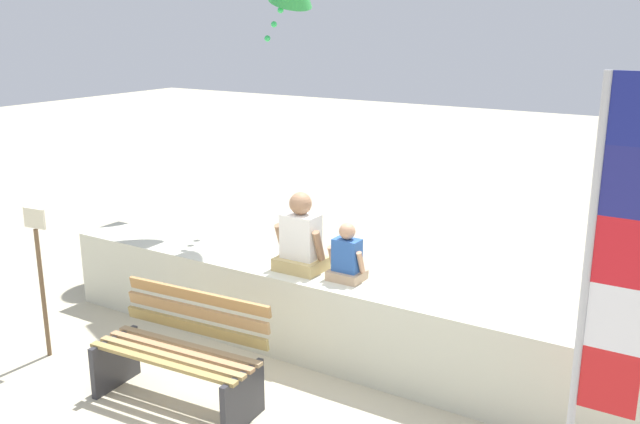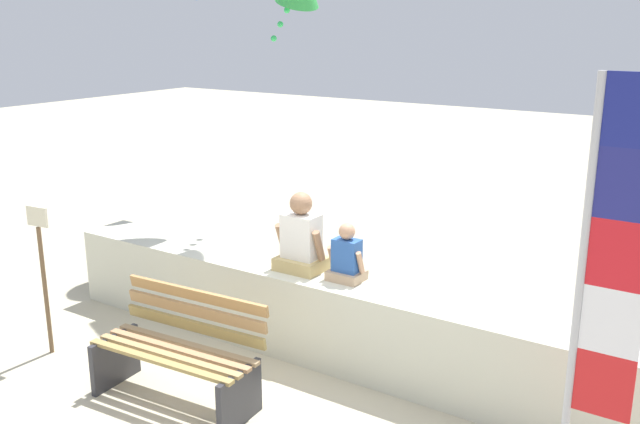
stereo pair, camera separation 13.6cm
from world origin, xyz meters
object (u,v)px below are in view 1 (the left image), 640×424
(park_bench, at_px, (181,355))
(person_child, at_px, (347,258))
(flag_banner, at_px, (609,273))
(sign_post, at_px, (40,271))
(person_adult, at_px, (301,240))

(park_bench, distance_m, person_child, 1.64)
(flag_banner, bearing_deg, person_child, 158.05)
(flag_banner, distance_m, sign_post, 4.77)
(park_bench, height_order, person_adult, person_adult)
(flag_banner, height_order, sign_post, flag_banner)
(person_child, distance_m, sign_post, 2.77)
(park_bench, xyz_separation_m, person_adult, (0.30, 1.31, 0.67))
(person_adult, distance_m, sign_post, 2.37)
(person_adult, bearing_deg, person_child, 0.03)
(person_child, bearing_deg, flag_banner, -21.95)
(person_child, bearing_deg, person_adult, -179.97)
(person_child, xyz_separation_m, sign_post, (-2.40, -1.38, -0.16))
(park_bench, bearing_deg, person_child, 58.94)
(park_bench, relative_size, flag_banner, 0.53)
(person_child, height_order, sign_post, sign_post)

